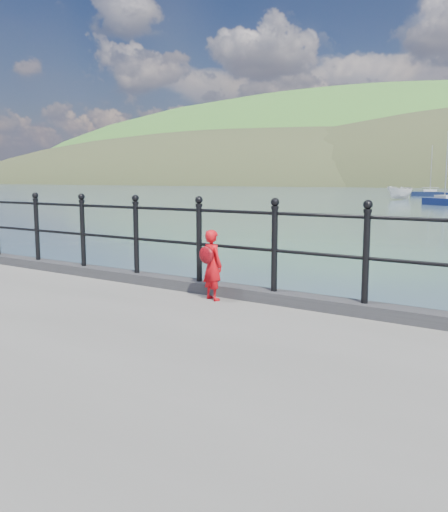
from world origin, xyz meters
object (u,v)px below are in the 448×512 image
Objects in this scene: launch_white at (400,193)px; sailboat_port at (444,202)px; child at (212,264)px; sailboat_left at (430,194)px; railing at (235,236)px.

launch_white is 14.34m from sailboat_port.
sailboat_left is (-16.41, 77.98, -1.13)m from child.
sailboat_left is at bearing -60.03° from child.
child is (-0.14, -0.33, -0.35)m from railing.
sailboat_port reaches higher than railing.
child is at bearing -98.18° from sailboat_left.
sailboat_port is at bearing -62.64° from child.
sailboat_port is (7.93, -11.94, -0.51)m from launch_white.
railing reaches higher than child.
child is 0.13× the size of sailboat_port.
sailboat_left is at bearing 145.74° from sailboat_port.
railing is 2.48× the size of sailboat_port.
railing is 64.02m from launch_white.
child is 50.97m from sailboat_port.
launch_white is (-16.29, 61.91, -0.97)m from railing.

